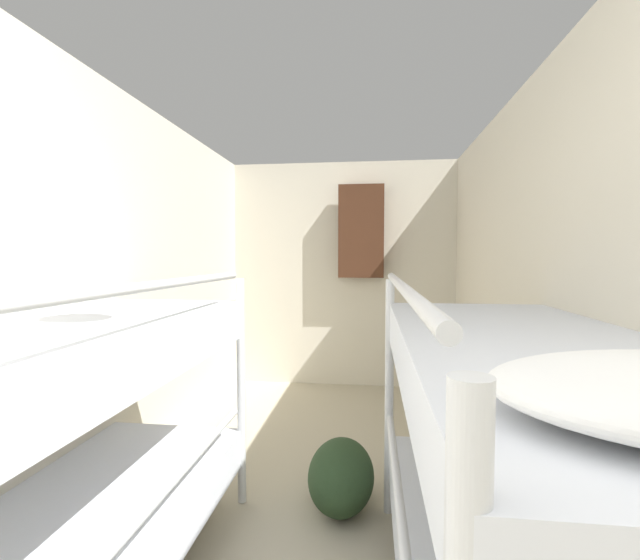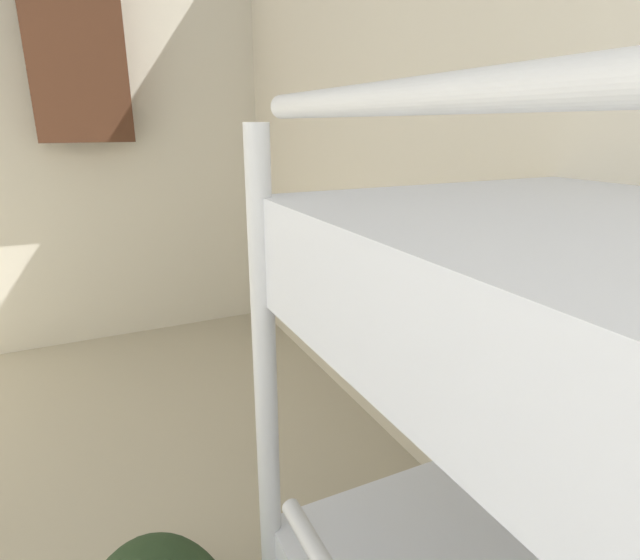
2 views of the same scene
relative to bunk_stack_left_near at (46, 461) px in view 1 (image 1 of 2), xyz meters
The scene contains 7 objects.
wall_left 1.05m from the bunk_stack_left_near, 115.34° to the left, with size 0.06×4.61×2.26m.
wall_right 2.13m from the bunk_stack_left_near, 24.06° to the left, with size 0.06×4.61×2.26m.
wall_back 3.24m from the bunk_stack_left_near, 76.53° to the left, with size 2.36×0.06×2.26m.
bunk_stack_left_near is the anchor object (origin of this frame).
bunk_stack_right_near 1.49m from the bunk_stack_left_near, ahead, with size 0.75×1.79×1.23m.
duffel_bag 1.37m from the bunk_stack_left_near, 46.31° to the left, with size 0.34×0.53×0.34m.
hanging_coat 3.24m from the bunk_stack_left_near, 72.48° to the left, with size 0.44×0.12×0.90m.
Camera 1 is at (0.29, 0.17, 1.31)m, focal length 24.00 mm.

